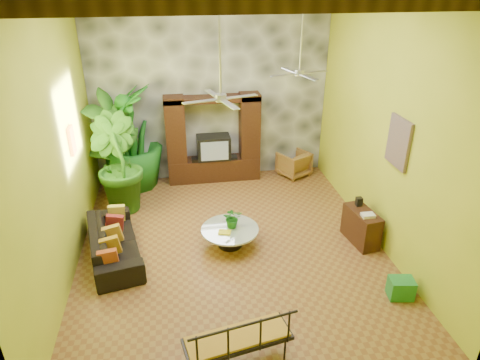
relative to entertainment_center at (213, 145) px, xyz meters
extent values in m
plane|color=brown|center=(0.00, -3.14, -0.97)|extent=(7.00, 7.00, 0.00)
cube|color=#A7B428|center=(0.00, 0.36, 1.53)|extent=(6.00, 0.02, 5.00)
cube|color=#A7B428|center=(-3.00, -3.14, 1.53)|extent=(0.02, 7.00, 5.00)
cube|color=#A7B428|center=(3.00, -3.14, 1.53)|extent=(0.02, 7.00, 5.00)
cube|color=#3F4147|center=(0.00, 0.30, 1.53)|extent=(5.98, 0.10, 4.98)
cube|color=#352111|center=(0.00, -5.74, 3.81)|extent=(5.95, 0.16, 0.22)
cube|color=black|center=(0.00, 0.00, -0.67)|extent=(2.40, 0.50, 0.60)
cube|color=black|center=(-0.95, 0.00, 0.33)|extent=(0.50, 0.48, 2.00)
cube|color=black|center=(0.95, 0.00, 0.33)|extent=(0.50, 0.48, 2.00)
cube|color=black|center=(0.00, 0.00, 1.23)|extent=(2.40, 0.48, 0.12)
cube|color=black|center=(0.00, -0.02, -0.05)|extent=(0.85, 0.52, 0.62)
cube|color=#8C99A8|center=(0.00, -0.29, -0.05)|extent=(0.70, 0.02, 0.50)
cylinder|color=#ABABB0|center=(-0.20, -3.54, 3.13)|extent=(0.04, 0.04, 1.80)
cylinder|color=#ABABB0|center=(-0.20, -3.54, 2.23)|extent=(0.18, 0.18, 0.12)
cube|color=#ABABB0|center=(0.15, -3.44, 2.21)|extent=(0.58, 0.26, 0.01)
cube|color=#ABABB0|center=(-0.29, -3.19, 2.21)|extent=(0.26, 0.58, 0.01)
cube|color=#ABABB0|center=(-0.55, -3.63, 2.21)|extent=(0.58, 0.26, 0.01)
cube|color=#ABABB0|center=(-0.11, -3.88, 2.21)|extent=(0.26, 0.58, 0.01)
cylinder|color=#ABABB0|center=(1.60, -1.94, 3.13)|extent=(0.04, 0.04, 1.80)
cylinder|color=#ABABB0|center=(1.60, -1.94, 2.23)|extent=(0.18, 0.18, 0.12)
cube|color=#ABABB0|center=(1.95, -1.84, 2.21)|extent=(0.58, 0.26, 0.01)
cube|color=#ABABB0|center=(1.51, -1.59, 2.21)|extent=(0.26, 0.58, 0.01)
cube|color=#ABABB0|center=(1.25, -2.03, 2.21)|extent=(0.58, 0.26, 0.01)
cube|color=#ABABB0|center=(1.69, -2.28, 2.21)|extent=(0.26, 0.58, 0.01)
cube|color=gold|center=(-2.96, -2.14, 1.13)|extent=(0.06, 0.32, 0.55)
cube|color=navy|center=(2.96, -3.74, 1.33)|extent=(0.06, 0.70, 0.90)
imported|color=black|center=(-2.30, -3.10, -0.64)|extent=(1.28, 2.33, 0.64)
imported|color=#995F37|center=(2.16, -0.11, -0.63)|extent=(0.99, 1.00, 0.68)
imported|color=#296119|center=(-2.38, -0.43, 0.34)|extent=(1.65, 1.61, 2.62)
imported|color=#265F19|center=(-2.33, -1.19, 0.17)|extent=(1.60, 1.59, 2.27)
imported|color=#1A651A|center=(-2.05, -0.05, 0.36)|extent=(1.69, 1.69, 2.65)
cylinder|color=black|center=(-0.02, -3.12, -0.79)|extent=(0.49, 0.49, 0.36)
cylinder|color=silver|center=(-0.02, -3.12, -0.59)|extent=(1.16, 1.16, 0.04)
imported|color=#1B671B|center=(0.04, -3.07, -0.35)|extent=(0.41, 0.36, 0.42)
cube|color=yellow|center=(-0.15, -3.26, -0.55)|extent=(0.28, 0.24, 0.03)
cube|color=black|center=(-0.33, -6.02, -0.52)|extent=(1.58, 0.77, 0.06)
cube|color=#B78329|center=(-0.33, -6.02, -0.48)|extent=(1.49, 0.71, 0.06)
cube|color=black|center=(-0.33, -6.30, -0.25)|extent=(1.49, 0.32, 0.54)
cube|color=#391F12|center=(2.65, -3.42, -0.61)|extent=(0.53, 0.94, 0.71)
cube|color=#1C6B21|center=(2.65, -5.11, -0.79)|extent=(0.46, 0.37, 0.36)
camera|label=1|loc=(-1.00, -10.32, 4.12)|focal=32.00mm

